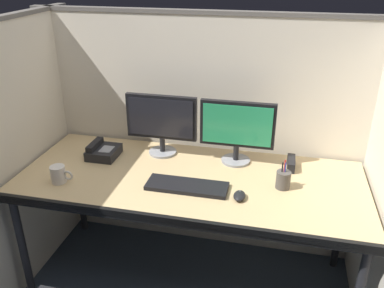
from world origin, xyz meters
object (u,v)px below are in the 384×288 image
at_px(monitor_left, 162,121).
at_px(keyboard_main, 187,186).
at_px(desk_phone, 103,151).
at_px(computer_mouse, 239,196).
at_px(red_stapler, 291,163).
at_px(desk, 189,186).
at_px(monitor_right, 237,128).
at_px(coffee_mug, 59,174).
at_px(pen_cup, 283,180).

relative_size(monitor_left, keyboard_main, 1.00).
bearing_deg(desk_phone, computer_mouse, -18.30).
relative_size(red_stapler, desk_phone, 0.79).
bearing_deg(desk, computer_mouse, -26.16).
height_order(monitor_right, desk_phone, monitor_right).
relative_size(monitor_right, coffee_mug, 3.41).
bearing_deg(keyboard_main, red_stapler, 33.54).
xyz_separation_m(desk, monitor_right, (0.22, 0.26, 0.27)).
height_order(keyboard_main, red_stapler, red_stapler).
bearing_deg(coffee_mug, desk_phone, 73.47).
height_order(computer_mouse, pen_cup, pen_cup).
relative_size(desk, computer_mouse, 19.79).
distance_m(monitor_right, desk_phone, 0.82).
bearing_deg(desk_phone, desk, -13.99).
bearing_deg(desk_phone, keyboard_main, -22.69).
xyz_separation_m(red_stapler, coffee_mug, (-1.22, -0.45, 0.02)).
relative_size(monitor_left, red_stapler, 2.87).
height_order(desk, pen_cup, pen_cup).
bearing_deg(pen_cup, desk_phone, 173.14).
height_order(monitor_left, keyboard_main, monitor_left).
xyz_separation_m(desk, pen_cup, (0.50, 0.01, 0.10)).
distance_m(red_stapler, coffee_mug, 1.30).
xyz_separation_m(computer_mouse, red_stapler, (0.25, 0.39, 0.01)).
xyz_separation_m(keyboard_main, computer_mouse, (0.28, -0.04, 0.01)).
xyz_separation_m(desk, monitor_left, (-0.23, 0.27, 0.27)).
bearing_deg(monitor_right, pen_cup, -40.86).
distance_m(desk, coffee_mug, 0.71).
height_order(monitor_left, coffee_mug, monitor_left).
distance_m(computer_mouse, red_stapler, 0.47).
relative_size(monitor_left, pen_cup, 2.64).
bearing_deg(monitor_left, computer_mouse, -37.97).
bearing_deg(pen_cup, keyboard_main, -166.79).
bearing_deg(monitor_right, computer_mouse, -79.96).
height_order(monitor_right, computer_mouse, monitor_right).
relative_size(desk, monitor_left, 4.42).
height_order(desk, monitor_left, monitor_left).
height_order(keyboard_main, pen_cup, pen_cup).
height_order(pen_cup, coffee_mug, pen_cup).
bearing_deg(computer_mouse, desk, 153.84).
height_order(desk, desk_phone, desk_phone).
height_order(desk, monitor_right, monitor_right).
distance_m(monitor_left, computer_mouse, 0.70).
distance_m(monitor_left, red_stapler, 0.80).
distance_m(monitor_right, computer_mouse, 0.45).
bearing_deg(desk, keyboard_main, -84.08).
distance_m(monitor_left, desk_phone, 0.41).
relative_size(red_stapler, coffee_mug, 1.19).
relative_size(desk, red_stapler, 12.67).
bearing_deg(computer_mouse, keyboard_main, 171.51).
xyz_separation_m(monitor_left, red_stapler, (0.78, -0.02, -0.19)).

